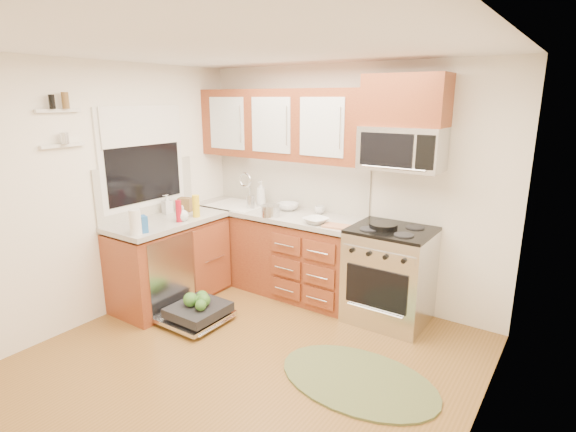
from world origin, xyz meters
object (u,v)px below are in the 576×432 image
Objects in this scene: upper_cabinets at (281,124)px; paper_towel_roll at (135,222)px; skillet at (383,226)px; microwave at (402,148)px; bowl_a at (316,221)px; rug at (358,380)px; range at (389,275)px; bowl_b at (288,207)px; sink at (238,215)px; cutting_board at (337,226)px; stock_pot at (270,211)px; cup at (320,210)px; dishwasher at (196,313)px.

paper_towel_roll is at bearing -108.24° from upper_cabinets.
skillet is (1.33, -0.19, -0.90)m from upper_cabinets.
microwave reaches higher than bowl_a.
range is at bearing 100.84° from rug.
rug is 2.16m from bowl_b.
sink is 2.54× the size of bowl_b.
rug is 1.45m from skillet.
cutting_board is (-0.71, 0.92, 0.92)m from rug.
range is 3.96× the size of bowl_a.
range is at bearing 19.67° from cutting_board.
stock_pot is at bearing -176.88° from bowl_a.
rug is 5.48× the size of paper_towel_roll.
microwave is 1.17m from cup.
dishwasher is at bearing -140.93° from microwave.
sink is at bearing 153.06° from rug.
skillet reaches higher than rug.
sink is 2.32× the size of cutting_board.
sink reaches higher than rug.
upper_cabinets is 18.82× the size of cup.
rug is 1.62m from bowl_a.
upper_cabinets is 1.03m from cup.
cutting_board is (-0.43, -0.13, -0.04)m from skillet.
upper_cabinets is 3.31× the size of sink.
rug is at bearing -48.82° from cup.
bowl_b is at bearing 179.54° from microwave.
bowl_b is (-0.55, 0.31, 0.01)m from bowl_a.
dishwasher is 2.92× the size of bowl_a.
microwave reaches higher than dishwasher.
bowl_a is at bearing -166.36° from range.
microwave is 2.57m from paper_towel_roll.
dishwasher is (-0.13, -1.27, -1.77)m from upper_cabinets.
rug is 11.89× the size of cup.
rug is (1.62, -1.24, -1.86)m from upper_cabinets.
range is 1.23m from microwave.
cup reaches higher than rug.
upper_cabinets is at bearing 107.68° from stock_pot.
stock_pot is at bearing -134.28° from cup.
cutting_board is 1.13× the size of paper_towel_roll.
cup is at bearing 45.72° from stock_pot.
microwave is 0.96m from cutting_board.
upper_cabinets is 1.42m from microwave.
range is 1.53× the size of sink.
skillet is at bearing -113.07° from microwave.
cup is at bearing 138.61° from cutting_board.
paper_towel_roll reaches higher than stock_pot.
bowl_b is at bearing 140.80° from rug.
microwave reaches higher than sink.
dishwasher is 2.02m from skillet.
bowl_b is (0.63, 1.58, -0.08)m from paper_towel_roll.
dishwasher is (-1.54, -1.13, -0.38)m from range.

